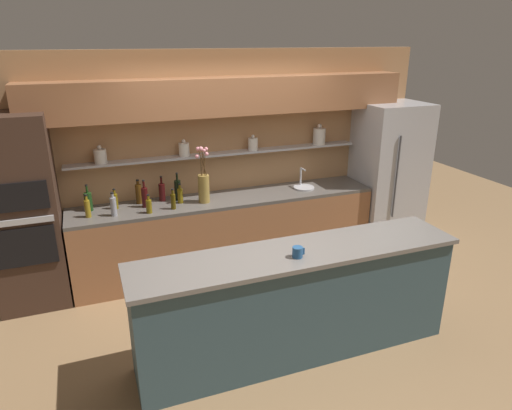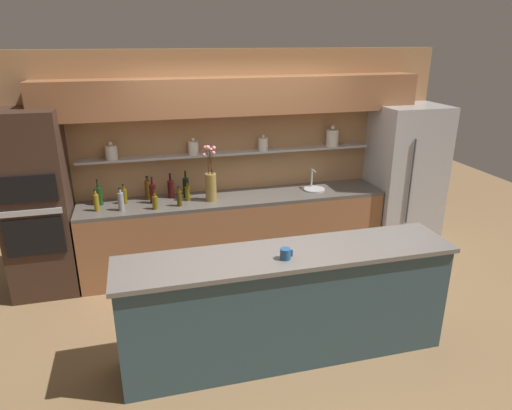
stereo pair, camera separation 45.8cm
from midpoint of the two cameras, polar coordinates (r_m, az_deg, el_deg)
name	(u,v)px [view 2 (the right image)]	position (r m, az deg, el deg)	size (l,w,h in m)	color
ground_plane	(269,319)	(4.82, 4.40, -14.13)	(12.00, 12.00, 0.00)	olive
back_wall_unit	(235,140)	(5.57, -0.30, 8.13)	(5.20, 0.44, 2.60)	tan
back_counter_unit	(235,232)	(5.62, -0.28, -3.44)	(3.64, 0.62, 0.92)	#99603D
island_counter	(287,305)	(4.12, 7.11, -12.35)	(2.90, 0.61, 1.02)	#334C56
refrigerator	(404,180)	(6.33, 20.04, 2.91)	(0.83, 0.73, 1.93)	#B7B7BC
oven_tower	(37,205)	(5.34, -23.58, -0.04)	(0.69, 0.64, 2.04)	#3D281E
flower_vase	(211,183)	(5.28, -3.22, 2.67)	(0.16, 0.15, 0.67)	olive
sink_fixture	(314,188)	(5.78, 9.52, 2.09)	(0.26, 0.26, 0.25)	#B7B7BC
bottle_wine_0	(186,187)	(5.43, -6.36, 2.17)	(0.07, 0.07, 0.33)	black
bottle_oil_1	(96,202)	(5.21, -17.00, 0.31)	(0.06, 0.06, 0.25)	olive
bottle_wine_2	(171,189)	(5.45, -8.26, 1.98)	(0.07, 0.07, 0.30)	#380C0C
bottle_spirit_3	(121,201)	(5.15, -14.14, 0.46)	(0.07, 0.07, 0.26)	gray
bottle_wine_4	(99,196)	(5.40, -16.79, 1.10)	(0.08, 0.08, 0.30)	#193814
bottle_oil_5	(179,198)	(5.17, -7.09, 0.84)	(0.05, 0.05, 0.24)	#47380A
bottle_wine_6	(153,193)	(5.30, -10.40, 1.42)	(0.07, 0.07, 0.32)	#380C0C
bottle_oil_7	(188,193)	(5.34, -6.13, 1.47)	(0.06, 0.06, 0.23)	brown
bottle_oil_8	(124,196)	(5.36, -13.83, 1.06)	(0.06, 0.06, 0.23)	brown
bottle_spirit_9	(148,190)	(5.43, -11.04, 1.85)	(0.07, 0.07, 0.29)	#4C2D0C
bottle_oil_10	(155,202)	(5.12, -10.04, 0.32)	(0.06, 0.06, 0.21)	brown
coffee_mug	(285,254)	(3.74, 7.22, -6.16)	(0.11, 0.09, 0.09)	#235184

